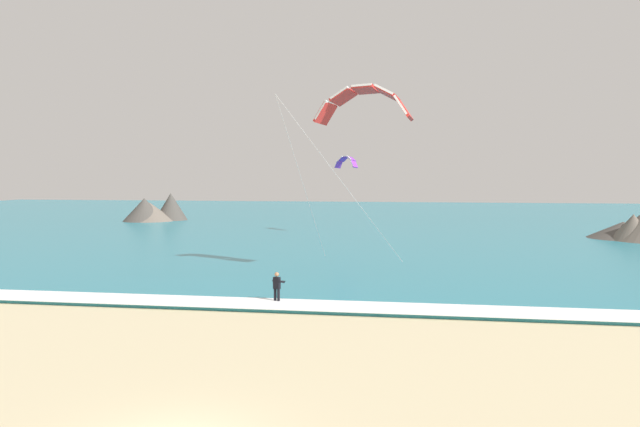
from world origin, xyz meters
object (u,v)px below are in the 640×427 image
(surfboard, at_px, (277,305))
(kite_distant, at_px, (347,161))
(kitesurfer, at_px, (277,287))
(kite_primary, at_px, (364,101))

(surfboard, bearing_deg, kite_distant, 90.84)
(surfboard, xyz_separation_m, kitesurfer, (0.01, 0.02, 0.91))
(kite_primary, height_order, kite_distant, kite_primary)
(surfboard, relative_size, kite_primary, 0.13)
(surfboard, bearing_deg, kite_primary, 68.43)
(surfboard, distance_m, kitesurfer, 0.91)
(kite_primary, relative_size, kite_distant, 3.35)
(kite_distant, bearing_deg, kite_primary, -81.37)
(kite_primary, bearing_deg, surfboard, -111.57)
(kite_distant, bearing_deg, surfboard, -89.16)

